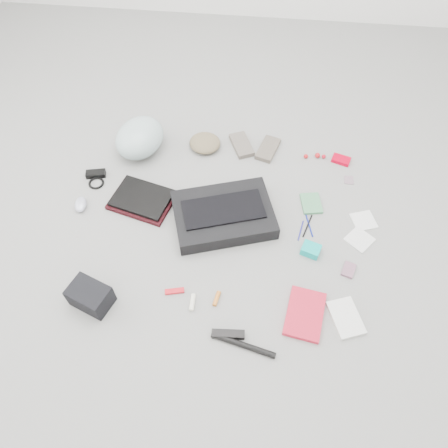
# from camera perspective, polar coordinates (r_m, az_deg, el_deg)

# --- Properties ---
(ground_plane) EXTENTS (4.00, 4.00, 0.00)m
(ground_plane) POSITION_cam_1_polar(r_m,az_deg,el_deg) (2.21, 0.00, -0.75)
(ground_plane) COLOR gray
(messenger_bag) EXTENTS (0.57, 0.48, 0.08)m
(messenger_bag) POSITION_cam_1_polar(r_m,az_deg,el_deg) (2.21, -0.07, 1.21)
(messenger_bag) COLOR black
(messenger_bag) RESTS_ON ground_plane
(bag_flap) EXTENTS (0.44, 0.30, 0.01)m
(bag_flap) POSITION_cam_1_polar(r_m,az_deg,el_deg) (2.17, -0.07, 1.94)
(bag_flap) COLOR black
(bag_flap) RESTS_ON messenger_bag
(laptop_sleeve) EXTENTS (0.37, 0.31, 0.02)m
(laptop_sleeve) POSITION_cam_1_polar(r_m,az_deg,el_deg) (2.35, -10.59, 3.07)
(laptop_sleeve) COLOR black
(laptop_sleeve) RESTS_ON ground_plane
(laptop) EXTENTS (0.34, 0.28, 0.02)m
(laptop) POSITION_cam_1_polar(r_m,az_deg,el_deg) (2.33, -10.67, 3.39)
(laptop) COLOR black
(laptop) RESTS_ON laptop_sleeve
(bike_helmet) EXTENTS (0.34, 0.38, 0.19)m
(bike_helmet) POSITION_cam_1_polar(r_m,az_deg,el_deg) (2.55, -10.95, 11.00)
(bike_helmet) COLOR silver
(bike_helmet) RESTS_ON ground_plane
(beanie) EXTENTS (0.22, 0.21, 0.06)m
(beanie) POSITION_cam_1_polar(r_m,az_deg,el_deg) (2.56, -2.51, 10.53)
(beanie) COLOR #756549
(beanie) RESTS_ON ground_plane
(mitten_left) EXTENTS (0.16, 0.21, 0.03)m
(mitten_left) POSITION_cam_1_polar(r_m,az_deg,el_deg) (2.58, 2.31, 10.27)
(mitten_left) COLOR #6A6057
(mitten_left) RESTS_ON ground_plane
(mitten_right) EXTENTS (0.15, 0.21, 0.03)m
(mitten_right) POSITION_cam_1_polar(r_m,az_deg,el_deg) (2.56, 5.76, 9.73)
(mitten_right) COLOR #655B50
(mitten_right) RESTS_ON ground_plane
(power_brick) EXTENTS (0.11, 0.07, 0.03)m
(power_brick) POSITION_cam_1_polar(r_m,az_deg,el_deg) (2.52, -16.40, 6.30)
(power_brick) COLOR black
(power_brick) RESTS_ON ground_plane
(cable_coil) EXTENTS (0.11, 0.11, 0.01)m
(cable_coil) POSITION_cam_1_polar(r_m,az_deg,el_deg) (2.49, -16.34, 5.15)
(cable_coil) COLOR black
(cable_coil) RESTS_ON ground_plane
(mouse) EXTENTS (0.08, 0.11, 0.04)m
(mouse) POSITION_cam_1_polar(r_m,az_deg,el_deg) (2.40, -18.23, 2.46)
(mouse) COLOR #ACAFC5
(mouse) RESTS_ON ground_plane
(camera_bag) EXTENTS (0.21, 0.18, 0.11)m
(camera_bag) POSITION_cam_1_polar(r_m,az_deg,el_deg) (2.05, -17.05, -9.00)
(camera_bag) COLOR black
(camera_bag) RESTS_ON ground_plane
(multitool) EXTENTS (0.09, 0.04, 0.01)m
(multitool) POSITION_cam_1_polar(r_m,az_deg,el_deg) (2.04, -6.48, -8.71)
(multitool) COLOR red
(multitool) RESTS_ON ground_plane
(toiletry_tube_white) EXTENTS (0.02, 0.08, 0.02)m
(toiletry_tube_white) POSITION_cam_1_polar(r_m,az_deg,el_deg) (2.00, -4.15, -10.17)
(toiletry_tube_white) COLOR #EAE8CE
(toiletry_tube_white) RESTS_ON ground_plane
(toiletry_tube_orange) EXTENTS (0.03, 0.07, 0.02)m
(toiletry_tube_orange) POSITION_cam_1_polar(r_m,az_deg,el_deg) (2.01, -0.97, -9.71)
(toiletry_tube_orange) COLOR orange
(toiletry_tube_orange) RESTS_ON ground_plane
(u_lock) EXTENTS (0.14, 0.05, 0.03)m
(u_lock) POSITION_cam_1_polar(r_m,az_deg,el_deg) (1.93, 0.54, -14.20)
(u_lock) COLOR black
(u_lock) RESTS_ON ground_plane
(bike_pump) EXTENTS (0.28, 0.09, 0.03)m
(bike_pump) POSITION_cam_1_polar(r_m,az_deg,el_deg) (1.92, 2.52, -15.50)
(bike_pump) COLOR black
(bike_pump) RESTS_ON ground_plane
(book_red) EXTENTS (0.20, 0.26, 0.02)m
(book_red) POSITION_cam_1_polar(r_m,az_deg,el_deg) (2.00, 10.51, -11.47)
(book_red) COLOR red
(book_red) RESTS_ON ground_plane
(book_white) EXTENTS (0.17, 0.21, 0.02)m
(book_white) POSITION_cam_1_polar(r_m,az_deg,el_deg) (2.04, 15.63, -11.71)
(book_white) COLOR silver
(book_white) RESTS_ON ground_plane
(notepad) EXTENTS (0.12, 0.15, 0.02)m
(notepad) POSITION_cam_1_polar(r_m,az_deg,el_deg) (2.34, 11.32, 2.65)
(notepad) COLOR #468659
(notepad) RESTS_ON ground_plane
(pen_blue) EXTENTS (0.03, 0.12, 0.01)m
(pen_blue) POSITION_cam_1_polar(r_m,az_deg,el_deg) (2.23, 9.99, -0.84)
(pen_blue) COLOR navy
(pen_blue) RESTS_ON ground_plane
(pen_black) EXTENTS (0.05, 0.14, 0.01)m
(pen_black) POSITION_cam_1_polar(r_m,az_deg,el_deg) (2.26, 10.85, -0.25)
(pen_black) COLOR black
(pen_black) RESTS_ON ground_plane
(pen_navy) EXTENTS (0.04, 0.13, 0.01)m
(pen_navy) POSITION_cam_1_polar(r_m,az_deg,el_deg) (2.26, 11.08, -0.22)
(pen_navy) COLOR navy
(pen_navy) RESTS_ON ground_plane
(accordion_wallet) EXTENTS (0.11, 0.09, 0.04)m
(accordion_wallet) POSITION_cam_1_polar(r_m,az_deg,el_deg) (2.16, 11.27, -3.32)
(accordion_wallet) COLOR #07BEB7
(accordion_wallet) RESTS_ON ground_plane
(card_deck) EXTENTS (0.08, 0.09, 0.01)m
(card_deck) POSITION_cam_1_polar(r_m,az_deg,el_deg) (2.16, 15.96, -5.78)
(card_deck) COLOR #8D5F75
(card_deck) RESTS_ON ground_plane
(napkin_top) EXTENTS (0.14, 0.14, 0.01)m
(napkin_top) POSITION_cam_1_polar(r_m,az_deg,el_deg) (2.35, 17.78, 0.41)
(napkin_top) COLOR silver
(napkin_top) RESTS_ON ground_plane
(napkin_bottom) EXTENTS (0.16, 0.16, 0.01)m
(napkin_bottom) POSITION_cam_1_polar(r_m,az_deg,el_deg) (2.27, 17.29, -1.94)
(napkin_bottom) COLOR silver
(napkin_bottom) RESTS_ON ground_plane
(lollipop_a) EXTENTS (0.03, 0.03, 0.02)m
(lollipop_a) POSITION_cam_1_polar(r_m,az_deg,el_deg) (2.56, 10.65, 8.69)
(lollipop_a) COLOR red
(lollipop_a) RESTS_ON ground_plane
(lollipop_b) EXTENTS (0.03, 0.03, 0.03)m
(lollipop_b) POSITION_cam_1_polar(r_m,az_deg,el_deg) (2.57, 12.12, 8.76)
(lollipop_b) COLOR red
(lollipop_b) RESTS_ON ground_plane
(lollipop_c) EXTENTS (0.03, 0.03, 0.02)m
(lollipop_c) POSITION_cam_1_polar(r_m,az_deg,el_deg) (2.58, 12.90, 8.59)
(lollipop_c) COLOR red
(lollipop_c) RESTS_ON ground_plane
(altoids_tin) EXTENTS (0.11, 0.09, 0.02)m
(altoids_tin) POSITION_cam_1_polar(r_m,az_deg,el_deg) (2.58, 15.04, 8.10)
(altoids_tin) COLOR red
(altoids_tin) RESTS_ON ground_plane
(stamp_sheet) EXTENTS (0.05, 0.06, 0.00)m
(stamp_sheet) POSITION_cam_1_polar(r_m,az_deg,el_deg) (2.50, 15.99, 5.54)
(stamp_sheet) COLOR gray
(stamp_sheet) RESTS_ON ground_plane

